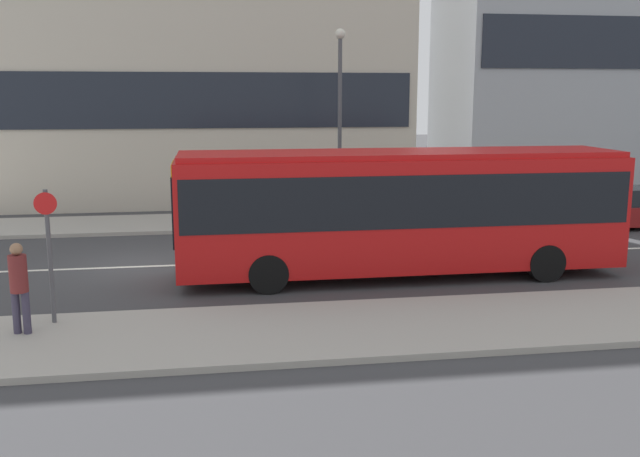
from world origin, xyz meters
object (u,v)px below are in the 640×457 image
object	(u,v)px
city_bus	(400,205)
parked_car_0	(502,212)
pedestrian_near_stop	(19,282)
street_lamp	(340,106)
bus_stop_sign	(49,246)

from	to	relation	value
city_bus	parked_car_0	distance (m)	7.50
pedestrian_near_stop	street_lamp	world-z (taller)	street_lamp
bus_stop_sign	street_lamp	world-z (taller)	street_lamp
parked_car_0	city_bus	bearing A→B (deg)	-133.68
city_bus	street_lamp	distance (m)	7.66
city_bus	pedestrian_near_stop	bearing A→B (deg)	-156.34
pedestrian_near_stop	street_lamp	size ratio (longest dim) A/B	0.26
city_bus	street_lamp	world-z (taller)	street_lamp
city_bus	parked_car_0	xyz separation A→B (m)	(5.11, 5.36, -1.20)
city_bus	street_lamp	bearing A→B (deg)	92.15
bus_stop_sign	street_lamp	bearing A→B (deg)	52.84
parked_car_0	bus_stop_sign	size ratio (longest dim) A/B	1.70
city_bus	pedestrian_near_stop	distance (m)	9.27
city_bus	street_lamp	size ratio (longest dim) A/B	1.69
city_bus	pedestrian_near_stop	world-z (taller)	city_bus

